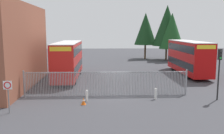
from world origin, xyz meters
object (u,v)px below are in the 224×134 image
at_px(traffic_cone_by_gate, 84,101).
at_px(traffic_light_kerbside, 219,65).
at_px(double_decker_bus_near_gate, 68,59).
at_px(double_decker_bus_behind_fence_left, 188,56).
at_px(speed_limit_sign_post, 8,89).
at_px(bollard_near_left, 87,96).
at_px(bollard_center_front, 156,94).

height_order(traffic_cone_by_gate, traffic_light_kerbside, traffic_light_kerbside).
xyz_separation_m(double_decker_bus_near_gate, traffic_light_kerbside, (13.77, -9.96, 0.56)).
xyz_separation_m(double_decker_bus_behind_fence_left, traffic_cone_by_gate, (-12.97, -13.05, -2.13)).
bearing_deg(traffic_light_kerbside, traffic_cone_by_gate, -175.52).
xyz_separation_m(double_decker_bus_near_gate, speed_limit_sign_post, (-2.51, -12.73, -0.65)).
height_order(bollard_near_left, traffic_cone_by_gate, bollard_near_left).
bearing_deg(double_decker_bus_behind_fence_left, speed_limit_sign_post, -140.41).
distance_m(double_decker_bus_near_gate, speed_limit_sign_post, 12.99).
bearing_deg(speed_limit_sign_post, traffic_cone_by_gate, 20.32).
relative_size(traffic_cone_by_gate, speed_limit_sign_post, 0.25).
distance_m(double_decker_bus_near_gate, traffic_light_kerbside, 17.00).
height_order(double_decker_bus_behind_fence_left, bollard_near_left, double_decker_bus_behind_fence_left).
relative_size(double_decker_bus_behind_fence_left, bollard_center_front, 11.38).
relative_size(double_decker_bus_near_gate, traffic_cone_by_gate, 18.32).
bearing_deg(bollard_near_left, speed_limit_sign_post, -152.51).
bearing_deg(bollard_near_left, double_decker_bus_near_gate, 105.66).
bearing_deg(double_decker_bus_behind_fence_left, traffic_light_kerbside, -98.31).
height_order(double_decker_bus_near_gate, double_decker_bus_behind_fence_left, same).
relative_size(bollard_near_left, bollard_center_front, 1.00).
distance_m(bollard_center_front, speed_limit_sign_post, 11.61).
height_order(double_decker_bus_behind_fence_left, traffic_cone_by_gate, double_decker_bus_behind_fence_left).
relative_size(traffic_cone_by_gate, traffic_light_kerbside, 0.14).
height_order(bollard_center_front, traffic_light_kerbside, traffic_light_kerbside).
relative_size(bollard_near_left, speed_limit_sign_post, 0.40).
bearing_deg(speed_limit_sign_post, double_decker_bus_behind_fence_left, 39.59).
bearing_deg(traffic_cone_by_gate, double_decker_bus_near_gate, 103.36).
bearing_deg(bollard_near_left, double_decker_bus_behind_fence_left, 43.67).
bearing_deg(bollard_center_front, speed_limit_sign_post, -164.24).
relative_size(speed_limit_sign_post, traffic_light_kerbside, 0.56).
bearing_deg(double_decker_bus_near_gate, traffic_light_kerbside, -35.89).
distance_m(double_decker_bus_behind_fence_left, speed_limit_sign_post, 23.44).
bearing_deg(bollard_near_left, bollard_center_front, 3.66).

